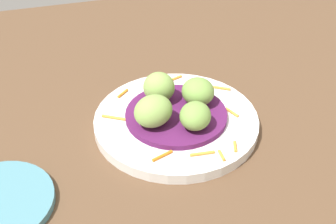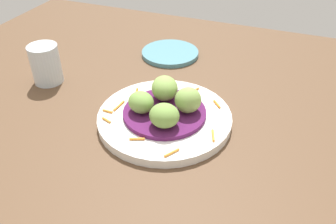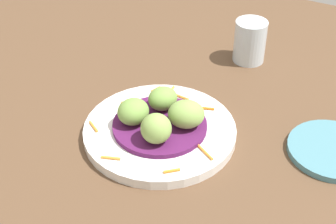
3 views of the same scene
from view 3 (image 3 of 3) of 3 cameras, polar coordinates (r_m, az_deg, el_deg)
name	(u,v)px [view 3 (image 3 of 3)]	position (r cm, az deg, el deg)	size (l,w,h in cm)	color
table_surface	(146,113)	(83.92, -2.51, -0.10)	(110.00, 110.00, 2.00)	brown
main_plate	(160,131)	(77.18, -0.95, -2.23)	(23.69, 23.69, 1.58)	white
cabbage_bed	(160,125)	(76.43, -0.96, -1.54)	(14.62, 14.62, 0.80)	#51194C
carrot_garnish	(160,122)	(77.40, -0.93, -1.16)	(20.87, 20.63, 0.40)	orange
guac_scoop_left	(163,99)	(78.28, -0.61, 1.56)	(4.76, 4.25, 3.62)	#759E47
guac_scoop_center	(133,112)	(75.53, -4.01, 0.05)	(4.74, 5.02, 3.85)	#759E47
guac_scoop_right	(156,128)	(71.66, -1.38, -1.91)	(4.54, 4.63, 4.47)	#84A851
guac_scoop_back	(186,114)	(74.56, 2.10, -0.24)	(4.77, 5.55, 4.26)	#84A851
side_plate_small	(333,150)	(78.25, 18.41, -4.16)	(13.50, 13.50, 1.01)	teal
water_glass	(250,41)	(95.46, 9.40, 8.03)	(6.01, 6.01, 8.09)	silver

